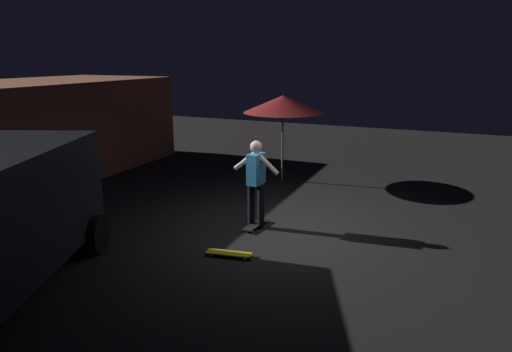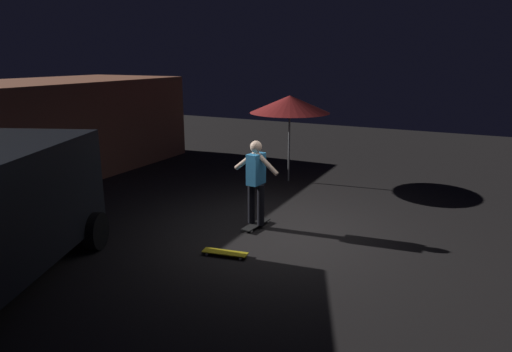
% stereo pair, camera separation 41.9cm
% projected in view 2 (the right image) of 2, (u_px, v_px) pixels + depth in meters
% --- Properties ---
extents(ground_plane, '(28.00, 28.00, 0.00)m').
position_uv_depth(ground_plane, '(282.00, 232.00, 8.66)').
color(ground_plane, black).
extents(low_building, '(9.47, 3.80, 2.63)m').
position_uv_depth(low_building, '(23.00, 131.00, 12.15)').
color(low_building, '#B76B4C').
rests_on(low_building, ground_plane).
extents(patio_umbrella, '(2.10, 2.10, 2.30)m').
position_uv_depth(patio_umbrella, '(290.00, 104.00, 11.71)').
color(patio_umbrella, slate).
rests_on(patio_umbrella, ground_plane).
extents(skateboard_ridden, '(0.80, 0.28, 0.07)m').
position_uv_depth(skateboard_ridden, '(256.00, 224.00, 8.90)').
color(skateboard_ridden, black).
rests_on(skateboard_ridden, ground_plane).
extents(skateboard_spare, '(0.33, 0.80, 0.07)m').
position_uv_depth(skateboard_spare, '(225.00, 253.00, 7.62)').
color(skateboard_spare, gold).
rests_on(skateboard_spare, ground_plane).
extents(skater, '(0.40, 0.99, 1.67)m').
position_uv_depth(skater, '(256.00, 177.00, 8.65)').
color(skater, black).
rests_on(skater, skateboard_ridden).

